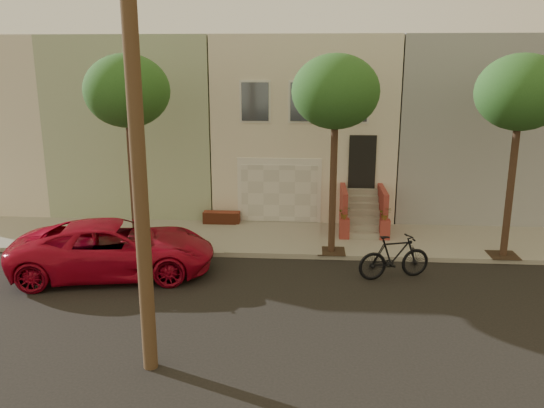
{
  "coord_description": "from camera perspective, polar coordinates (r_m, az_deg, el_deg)",
  "views": [
    {
      "loc": [
        0.25,
        -13.34,
        6.21
      ],
      "look_at": [
        -0.89,
        3.0,
        1.96
      ],
      "focal_mm": 36.51,
      "sensor_mm": 36.0,
      "label": 1
    }
  ],
  "objects": [
    {
      "name": "pickup_truck",
      "position": [
        17.11,
        -15.92,
        -4.4
      ],
      "size": [
        6.23,
        3.68,
        1.63
      ],
      "primitive_type": "imported",
      "rotation": [
        0.0,
        0.0,
        1.75
      ],
      "color": "#A60923",
      "rests_on": "ground"
    },
    {
      "name": "sidewalk",
      "position": [
        19.67,
        3.06,
        -3.63
      ],
      "size": [
        40.0,
        3.7,
        0.15
      ],
      "primitive_type": "cube",
      "color": "gray",
      "rests_on": "ground"
    },
    {
      "name": "ground",
      "position": [
        14.72,
        2.68,
        -10.42
      ],
      "size": [
        90.0,
        90.0,
        0.0
      ],
      "primitive_type": "plane",
      "color": "black",
      "rests_on": "ground"
    },
    {
      "name": "tree_left",
      "position": [
        18.2,
        -14.73,
        11.09
      ],
      "size": [
        2.7,
        2.57,
        6.3
      ],
      "color": "#2D2116",
      "rests_on": "sidewalk"
    },
    {
      "name": "tree_mid",
      "position": [
        17.28,
        6.59,
        11.31
      ],
      "size": [
        2.7,
        2.57,
        6.3
      ],
      "color": "#2D2116",
      "rests_on": "sidewalk"
    },
    {
      "name": "house_row",
      "position": [
        24.66,
        3.41,
        8.57
      ],
      "size": [
        33.1,
        11.7,
        7.0
      ],
      "color": "#BBB3A0",
      "rests_on": "sidewalk"
    },
    {
      "name": "motorcycle",
      "position": [
        16.59,
        12.5,
        -5.34
      ],
      "size": [
        2.29,
        1.25,
        1.32
      ],
      "primitive_type": "imported",
      "rotation": [
        0.0,
        0.0,
        1.87
      ],
      "color": "black",
      "rests_on": "ground"
    },
    {
      "name": "tree_right",
      "position": [
        18.36,
        24.29,
        10.33
      ],
      "size": [
        2.7,
        2.57,
        6.3
      ],
      "color": "#2D2116",
      "rests_on": "sidewalk"
    }
  ]
}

